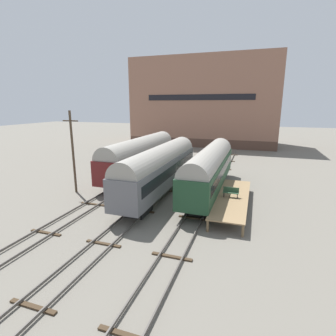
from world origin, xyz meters
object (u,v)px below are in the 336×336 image
Objects in this scene: utility_pole at (73,151)px; train_car_green at (210,167)px; person_worker at (117,196)px; train_car_maroon at (141,155)px; bench at (231,192)px; train_car_grey at (160,167)px.

train_car_green is at bearing 17.36° from utility_pole.
person_worker is 0.21× the size of utility_pole.
train_car_maroon is 2.02× the size of utility_pole.
train_car_green is 11.87× the size of bench.
train_car_grey is 12.28× the size of bench.
train_car_green is 4.52m from bench.
train_car_green is 9.08× the size of person_worker.
utility_pole reaches higher than train_car_green.
train_car_maroon reaches higher than bench.
train_car_maroon is 11.21m from person_worker.
utility_pole is (-8.81, -2.52, 1.57)m from train_car_grey.
train_car_grey is 0.98× the size of train_car_maroon.
person_worker is at bearing -76.83° from train_car_maroon.
train_car_grey reaches higher than person_worker.
train_car_green is 14.42m from utility_pole.
person_worker is (-2.34, -5.04, -1.80)m from train_car_grey.
train_car_maroon is 9.29m from utility_pole.
train_car_green is at bearing -22.24° from train_car_maroon.
person_worker is at bearing -114.96° from train_car_grey.
train_car_green reaches higher than person_worker.
train_car_green is at bearing 43.30° from person_worker.
train_car_maroon is at bearing 64.48° from utility_pole.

